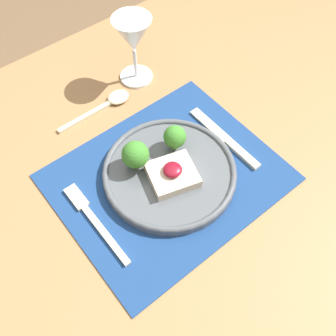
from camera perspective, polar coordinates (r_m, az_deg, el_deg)
ground_plane at (r=1.45m, az=-0.04°, el=-17.47°), size 8.00×8.00×0.00m
dining_table at (r=0.83m, az=-0.07°, el=-4.58°), size 1.53×0.97×0.75m
placemat at (r=0.76m, az=-0.08°, el=-1.36°), size 0.41×0.34×0.00m
dinner_plate at (r=0.75m, az=-0.21°, el=-0.06°), size 0.26×0.26×0.08m
fork at (r=0.72m, az=-10.93°, el=-7.09°), size 0.02×0.19×0.01m
knife at (r=0.81m, az=8.77°, el=3.82°), size 0.02×0.19×0.01m
spoon at (r=0.88m, az=-8.35°, el=9.51°), size 0.18×0.04×0.01m
wine_glass_near at (r=0.86m, az=-5.10°, el=18.29°), size 0.08×0.08×0.16m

